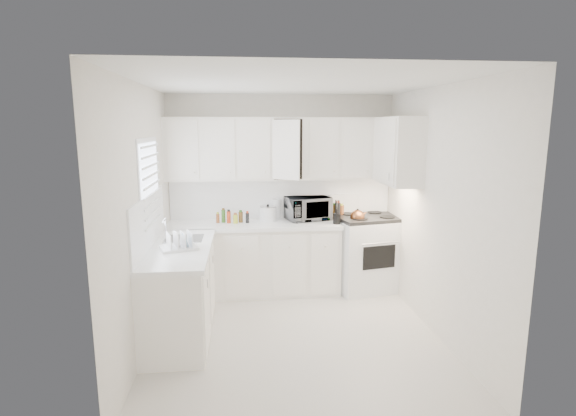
{
  "coord_description": "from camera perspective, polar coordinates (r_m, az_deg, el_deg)",
  "views": [
    {
      "loc": [
        -0.52,
        -4.4,
        2.2
      ],
      "look_at": [
        0.0,
        0.7,
        1.25
      ],
      "focal_mm": 27.86,
      "sensor_mm": 36.0,
      "label": 1
    }
  ],
  "objects": [
    {
      "name": "countertop_back",
      "position": [
        5.83,
        -4.41,
        -2.16
      ],
      "size": [
        2.24,
        0.64,
        0.05
      ],
      "primitive_type": "cube",
      "color": "white",
      "rests_on": "lower_cabinets_back"
    },
    {
      "name": "dish_rack",
      "position": [
        4.71,
        -13.78,
        -3.95
      ],
      "size": [
        0.43,
        0.37,
        0.2
      ],
      "primitive_type": null,
      "rotation": [
        0.0,
        0.0,
        0.34
      ],
      "color": "white",
      "rests_on": "countertop_left"
    },
    {
      "name": "frying_pan",
      "position": [
        6.26,
        11.3,
        -1.1
      ],
      "size": [
        0.23,
        0.39,
        0.04
      ],
      "primitive_type": null,
      "rotation": [
        0.0,
        0.0,
        0.0
      ],
      "color": "black",
      "rests_on": "stove"
    },
    {
      "name": "wall_front",
      "position": [
        2.98,
        4.54,
        -7.07
      ],
      "size": [
        3.0,
        0.0,
        3.0
      ],
      "primitive_type": "plane",
      "rotation": [
        -1.57,
        0.0,
        0.0
      ],
      "color": "white",
      "rests_on": "ground"
    },
    {
      "name": "wall_left",
      "position": [
        4.59,
        -18.03,
        -1.31
      ],
      "size": [
        0.0,
        3.2,
        3.2
      ],
      "primitive_type": "plane",
      "rotation": [
        1.57,
        0.0,
        1.57
      ],
      "color": "white",
      "rests_on": "ground"
    },
    {
      "name": "backsplash_back",
      "position": [
        6.09,
        -0.85,
        1.28
      ],
      "size": [
        2.98,
        0.02,
        0.55
      ],
      "primitive_type": "cube",
      "color": "white",
      "rests_on": "wall_back"
    },
    {
      "name": "sink",
      "position": [
        5.12,
        -13.22,
        -2.53
      ],
      "size": [
        0.42,
        0.38,
        0.3
      ],
      "primitive_type": null,
      "color": "gray",
      "rests_on": "countertop_left"
    },
    {
      "name": "spice_left_2",
      "position": [
        5.94,
        -7.45,
        -1.1
      ],
      "size": [
        0.06,
        0.06,
        0.13
      ],
      "primitive_type": "cylinder",
      "color": "#C03819",
      "rests_on": "countertop_back"
    },
    {
      "name": "rice_cooker",
      "position": [
        5.92,
        -2.58,
        -0.59
      ],
      "size": [
        0.25,
        0.25,
        0.22
      ],
      "primitive_type": null,
      "rotation": [
        0.0,
        0.0,
        -0.15
      ],
      "color": "white",
      "rests_on": "countertop_back"
    },
    {
      "name": "lower_cabinets_back",
      "position": [
        5.96,
        -4.35,
        -6.6
      ],
      "size": [
        2.22,
        0.6,
        0.9
      ],
      "primitive_type": null,
      "color": "white",
      "rests_on": "floor"
    },
    {
      "name": "sauce_right_2",
      "position": [
        6.09,
        5.74,
        -0.48
      ],
      "size": [
        0.06,
        0.06,
        0.19
      ],
      "primitive_type": "cylinder",
      "color": "brown",
      "rests_on": "countertop_back"
    },
    {
      "name": "utensil_crock",
      "position": [
        5.76,
        6.27,
        -0.45
      ],
      "size": [
        0.11,
        0.11,
        0.32
      ],
      "primitive_type": null,
      "rotation": [
        0.0,
        0.0,
        0.01
      ],
      "color": "black",
      "rests_on": "countertop_back"
    },
    {
      "name": "sauce_right_3",
      "position": [
        6.04,
        6.36,
        -0.58
      ],
      "size": [
        0.06,
        0.06,
        0.19
      ],
      "primitive_type": "cylinder",
      "color": "black",
      "rests_on": "countertop_back"
    },
    {
      "name": "wall_back",
      "position": [
        6.08,
        -0.86,
        2.0
      ],
      "size": [
        3.0,
        0.0,
        3.0
      ],
      "primitive_type": "plane",
      "rotation": [
        1.57,
        0.0,
        0.0
      ],
      "color": "white",
      "rests_on": "ground"
    },
    {
      "name": "spice_left_3",
      "position": [
        5.85,
        -6.74,
        -1.26
      ],
      "size": [
        0.06,
        0.06,
        0.13
      ],
      "primitive_type": "cylinder",
      "color": "gold",
      "rests_on": "countertop_back"
    },
    {
      "name": "sauce_right_0",
      "position": [
        6.07,
        4.72,
        -0.5
      ],
      "size": [
        0.06,
        0.06,
        0.19
      ],
      "primitive_type": "cylinder",
      "color": "#C03819",
      "rests_on": "countertop_back"
    },
    {
      "name": "paper_towel",
      "position": [
        6.04,
        -1.47,
        -0.14
      ],
      "size": [
        0.12,
        0.12,
        0.27
      ],
      "primitive_type": "cylinder",
      "color": "white",
      "rests_on": "countertop_back"
    },
    {
      "name": "sauce_right_4",
      "position": [
        6.11,
        6.75,
        -0.46
      ],
      "size": [
        0.06,
        0.06,
        0.19
      ],
      "primitive_type": "cylinder",
      "color": "brown",
      "rests_on": "countertop_back"
    },
    {
      "name": "floor",
      "position": [
        4.94,
        0.86,
        -15.92
      ],
      "size": [
        3.2,
        3.2,
        0.0
      ],
      "primitive_type": "plane",
      "color": "silver",
      "rests_on": "ground"
    },
    {
      "name": "tea_kettle",
      "position": [
        5.84,
        8.86,
        -1.01
      ],
      "size": [
        0.26,
        0.23,
        0.21
      ],
      "primitive_type": null,
      "rotation": [
        0.0,
        0.0,
        0.17
      ],
      "color": "brown",
      "rests_on": "stove"
    },
    {
      "name": "spice_left_1",
      "position": [
        5.85,
        -8.21,
        -1.29
      ],
      "size": [
        0.06,
        0.06,
        0.13
      ],
      "primitive_type": "cylinder",
      "color": "#366822",
      "rests_on": "countertop_back"
    },
    {
      "name": "upper_cabinets_right",
      "position": [
        5.58,
        13.66,
        3.0
      ],
      "size": [
        0.33,
        0.9,
        0.8
      ],
      "primitive_type": null,
      "color": "white",
      "rests_on": "wall_right"
    },
    {
      "name": "upper_cabinets_back",
      "position": [
        5.9,
        -0.73,
        3.68
      ],
      "size": [
        3.0,
        0.33,
        0.8
      ],
      "primitive_type": null,
      "color": "white",
      "rests_on": "wall_back"
    },
    {
      "name": "window_blinds",
      "position": [
        4.88,
        -17.12,
        2.4
      ],
      "size": [
        0.06,
        0.96,
        1.06
      ],
      "primitive_type": null,
      "color": "white",
      "rests_on": "wall_left"
    },
    {
      "name": "spice_left_5",
      "position": [
        5.85,
        -5.27,
        -1.23
      ],
      "size": [
        0.06,
        0.06,
        0.13
      ],
      "primitive_type": "cylinder",
      "color": "black",
      "rests_on": "countertop_back"
    },
    {
      "name": "sauce_right_1",
      "position": [
        6.02,
        5.34,
        -0.6
      ],
      "size": [
        0.06,
        0.06,
        0.19
      ],
      "primitive_type": "cylinder",
      "color": "gold",
      "rests_on": "countertop_back"
    },
    {
      "name": "lower_cabinets_left",
      "position": [
        4.96,
        -13.54,
        -10.44
      ],
      "size": [
        0.6,
        1.6,
        0.9
      ],
      "primitive_type": null,
      "color": "white",
      "rests_on": "floor"
    },
    {
      "name": "countertop_left",
      "position": [
        4.81,
        -13.66,
        -5.15
      ],
      "size": [
        0.64,
        1.62,
        0.05
      ],
      "primitive_type": "cube",
      "color": "white",
      "rests_on": "lower_cabinets_left"
    },
    {
      "name": "microwave",
      "position": [
        5.98,
        2.55,
        0.28
      ],
      "size": [
        0.62,
        0.45,
        0.38
      ],
      "primitive_type": "imported",
      "rotation": [
        0.0,
        0.0,
        0.27
      ],
      "color": "gray",
      "rests_on": "countertop_back"
    },
    {
      "name": "spice_left_0",
      "position": [
        5.94,
        -8.9,
        -1.12
      ],
      "size": [
        0.06,
        0.06,
        0.13
      ],
      "primitive_type": "cylinder",
      "color": "brown",
      "rests_on": "countertop_back"
    },
    {
      "name": "stove",
      "position": [
        6.13,
        10.02,
        -4.34
      ],
      "size": [
        0.96,
        0.84,
        1.29
      ],
      "primitive_type": null,
      "rotation": [
        0.0,
        0.0,
        0.2
      ],
      "color": "white",
      "rests_on": "floor"
    },
    {
      "name": "backsplash_left",
      "position": [
        4.8,
        -17.37,
        -1.7
      ],
      "size": [
        0.02,
        1.6,
        0.55
      ],
      "primitive_type": "cube",
      "color": "white",
      "rests_on": "wall_left"
    },
    {
      "name": "spice_left_4",
      "position": [
        5.93,
        -6.0,
        -1.07
      ],
      "size": [
        0.06,
        0.06,
        0.13
      ],
      "primitive_type": "cylinder",
      "color": "brown",
      "rests_on": "countertop_back"
    },
    {
      "name": "wall_right",
      "position": [
        4.92,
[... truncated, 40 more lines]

